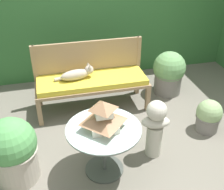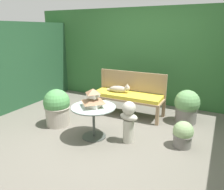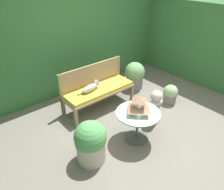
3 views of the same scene
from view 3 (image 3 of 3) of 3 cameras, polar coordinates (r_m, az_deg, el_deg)
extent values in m
plane|color=#666056|center=(4.32, 5.12, -7.81)|extent=(30.00, 30.00, 0.00)
cube|color=#336633|center=(5.55, -12.56, 14.13)|extent=(6.40, 1.03, 2.31)
cube|color=#336633|center=(6.09, 24.45, 11.94)|extent=(0.70, 3.50, 1.98)
cube|color=#937556|center=(4.22, -9.37, -6.07)|extent=(0.06, 0.06, 0.37)
cube|color=#937556|center=(4.98, 5.25, 0.51)|extent=(0.06, 0.06, 0.37)
cube|color=#937556|center=(4.58, -12.60, -3.19)|extent=(0.06, 0.06, 0.37)
cube|color=#937556|center=(5.29, 1.54, 2.56)|extent=(0.06, 0.06, 0.37)
cube|color=#937556|center=(4.61, -3.36, 0.88)|extent=(1.55, 0.55, 0.04)
cube|color=gold|center=(4.58, -3.38, 1.48)|extent=(1.48, 0.50, 0.07)
cube|color=#937556|center=(4.44, -13.08, -0.20)|extent=(0.06, 0.06, 0.92)
cube|color=#937556|center=(5.17, 1.52, 5.28)|extent=(0.06, 0.06, 0.92)
cube|color=#937556|center=(4.65, -5.38, 5.45)|extent=(1.48, 0.04, 0.43)
ellipsoid|color=#A89989|center=(4.43, -5.77, 1.82)|extent=(0.43, 0.21, 0.14)
sphere|color=#A89989|center=(4.53, -4.04, 3.13)|extent=(0.12, 0.12, 0.12)
cone|color=#A89989|center=(4.52, -4.39, 4.10)|extent=(0.05, 0.05, 0.06)
cone|color=#A89989|center=(4.48, -3.76, 3.85)|extent=(0.05, 0.05, 0.06)
cylinder|color=#A89989|center=(4.39, -7.80, 0.73)|extent=(0.23, 0.09, 0.05)
cylinder|color=#424742|center=(4.04, 6.37, -11.00)|extent=(0.42, 0.42, 0.02)
cylinder|color=#424742|center=(3.86, 6.60, -8.04)|extent=(0.04, 0.04, 0.55)
cylinder|color=silver|center=(3.69, 6.86, -4.62)|extent=(0.76, 0.76, 0.01)
torus|color=#424742|center=(3.70, 6.85, -4.77)|extent=(0.76, 0.76, 0.02)
cube|color=silver|center=(3.67, 6.90, -4.04)|extent=(0.26, 0.26, 0.08)
pyramid|color=#936B4C|center=(3.62, 6.98, -3.02)|extent=(0.36, 0.36, 0.08)
cube|color=silver|center=(3.58, 7.05, -2.02)|extent=(0.16, 0.16, 0.07)
pyramid|color=#936B4C|center=(3.54, 7.13, -0.96)|extent=(0.22, 0.22, 0.09)
cylinder|color=#B7B2A3|center=(4.34, 11.01, -4.86)|extent=(0.18, 0.18, 0.39)
ellipsoid|color=#B7B2A3|center=(4.20, 11.35, -2.02)|extent=(0.34, 0.22, 0.12)
sphere|color=#B7B2A3|center=(4.12, 11.56, -0.28)|extent=(0.22, 0.22, 0.22)
cylinder|color=#ADA393|center=(3.55, -5.45, -14.17)|extent=(0.46, 0.46, 0.38)
torus|color=#ADA393|center=(3.43, -5.60, -12.08)|extent=(0.49, 0.49, 0.03)
sphere|color=#4C8E4C|center=(3.36, -5.68, -10.82)|extent=(0.51, 0.51, 0.51)
cylinder|color=slate|center=(5.09, 14.81, -0.79)|extent=(0.28, 0.28, 0.21)
torus|color=slate|center=(5.04, 14.95, 0.12)|extent=(0.32, 0.32, 0.03)
sphere|color=#89A870|center=(5.01, 15.06, 0.80)|extent=(0.32, 0.32, 0.32)
cylinder|color=slate|center=(5.53, 5.84, 3.58)|extent=(0.42, 0.42, 0.34)
torus|color=slate|center=(5.46, 5.92, 5.05)|extent=(0.45, 0.45, 0.03)
sphere|color=#66995B|center=(5.42, 5.98, 5.98)|extent=(0.49, 0.49, 0.49)
camera|label=1|loc=(1.87, 52.92, 6.01)|focal=45.00mm
camera|label=2|loc=(4.30, 60.77, 3.29)|focal=35.00mm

